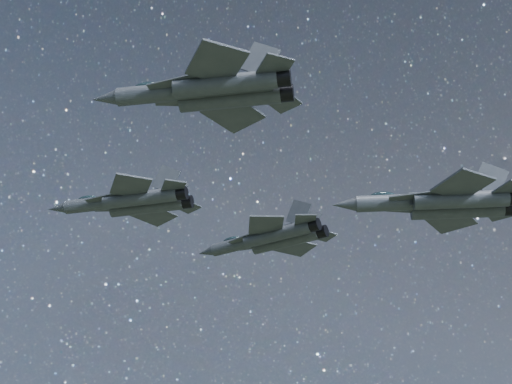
# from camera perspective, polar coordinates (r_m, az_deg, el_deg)

# --- Properties ---
(jet_lead) EXTENTS (17.02, 12.02, 4.31)m
(jet_lead) POSITION_cam_1_polar(r_m,az_deg,el_deg) (77.23, -9.88, -0.76)
(jet_lead) COLOR #31363D
(jet_left) EXTENTS (18.84, 12.54, 4.79)m
(jet_left) POSITION_cam_1_polar(r_m,az_deg,el_deg) (89.49, 1.22, -3.69)
(jet_left) COLOR #31363D
(jet_right) EXTENTS (16.38, 11.70, 4.19)m
(jet_right) POSITION_cam_1_polar(r_m,az_deg,el_deg) (55.11, -3.62, 8.12)
(jet_right) COLOR #31363D
(jet_slot) EXTENTS (19.22, 13.52, 4.85)m
(jet_slot) POSITION_cam_1_polar(r_m,az_deg,el_deg) (73.56, 14.74, -0.86)
(jet_slot) COLOR #31363D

